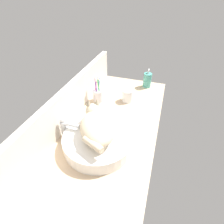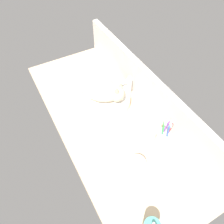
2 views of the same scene
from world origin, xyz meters
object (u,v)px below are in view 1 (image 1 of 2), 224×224
Objects in this scene: sink_basin at (98,141)px; cat at (97,126)px; water_glass at (128,96)px; soap_dispenser at (147,80)px; toothbrush_cup at (98,95)px; faucet at (66,127)px.

cat is at bearing 34.74° from sink_basin.
cat is at bearing 173.60° from water_glass.
soap_dispenser is (72.56, -14.54, 2.20)cm from sink_basin.
toothbrush_cup reaches higher than soap_dispenser.
cat reaches higher than water_glass.
cat reaches higher than toothbrush_cup.
soap_dispenser is 44.13cm from toothbrush_cup.
sink_basin is 2.46× the size of soap_dispenser.
sink_basin is 4.18× the size of water_glass.
soap_dispenser is at bearing -43.96° from toothbrush_cup.
toothbrush_cup reaches higher than sink_basin.
soap_dispenser is at bearing -25.10° from faucet.
cat is 19.29cm from faucet.
cat is 2.22× the size of faucet.
soap_dispenser is at bearing -12.10° from cat.
cat is at bearing -88.54° from faucet.
toothbrush_cup is (-31.76, 30.63, -0.90)cm from soap_dispenser.
water_glass is (46.64, -23.54, -3.53)cm from faucet.
sink_basin is at bearing -145.26° from cat.
soap_dispenser is at bearing -21.87° from water_glass.
faucet is at bearing 175.65° from toothbrush_cup.
water_glass is at bearing -26.78° from faucet.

